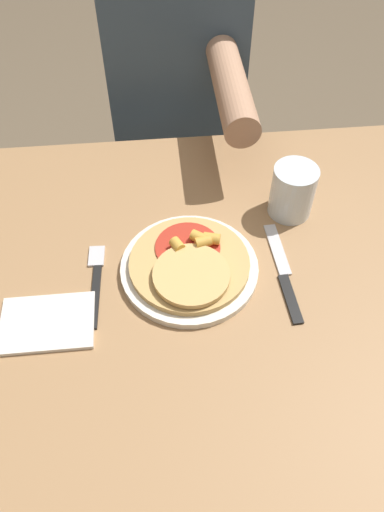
{
  "coord_description": "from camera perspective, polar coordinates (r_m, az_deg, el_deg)",
  "views": [
    {
      "loc": [
        -0.0,
        -0.5,
        1.44
      ],
      "look_at": [
        0.05,
        0.04,
        0.77
      ],
      "focal_mm": 35.0,
      "sensor_mm": 36.0,
      "label": 1
    }
  ],
  "objects": [
    {
      "name": "napkin",
      "position": [
        0.85,
        -15.9,
        -7.33
      ],
      "size": [
        0.15,
        0.11,
        0.01
      ],
      "color": "silver",
      "rests_on": "dining_table"
    },
    {
      "name": "plate",
      "position": [
        0.88,
        0.0,
        -1.36
      ],
      "size": [
        0.24,
        0.24,
        0.01
      ],
      "color": "silver",
      "rests_on": "dining_table"
    },
    {
      "name": "dining_table",
      "position": [
        0.95,
        -2.64,
        -7.5
      ],
      "size": [
        1.21,
        0.83,
        0.73
      ],
      "color": "#9E754C",
      "rests_on": "ground_plane"
    },
    {
      "name": "person_diner",
      "position": [
        1.36,
        -1.58,
        18.23
      ],
      "size": [
        0.33,
        0.52,
        1.21
      ],
      "color": "#2D2D38",
      "rests_on": "ground_plane"
    },
    {
      "name": "knife",
      "position": [
        0.89,
        10.7,
        -1.86
      ],
      "size": [
        0.03,
        0.22,
        0.0
      ],
      "color": "black",
      "rests_on": "dining_table"
    },
    {
      "name": "drinking_glass",
      "position": [
        0.97,
        11.69,
        7.28
      ],
      "size": [
        0.08,
        0.08,
        0.1
      ],
      "color": "silver",
      "rests_on": "dining_table"
    },
    {
      "name": "fork",
      "position": [
        0.89,
        -10.63,
        -2.59
      ],
      "size": [
        0.03,
        0.18,
        0.0
      ],
      "color": "black",
      "rests_on": "dining_table"
    },
    {
      "name": "ground_plane",
      "position": [
        1.52,
        -1.74,
        -19.97
      ],
      "size": [
        8.0,
        8.0,
        0.0
      ],
      "primitive_type": "plane",
      "color": "brown"
    },
    {
      "name": "pizza",
      "position": [
        0.86,
        0.1,
        -0.84
      ],
      "size": [
        0.21,
        0.21,
        0.04
      ],
      "color": "tan",
      "rests_on": "plate"
    }
  ]
}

